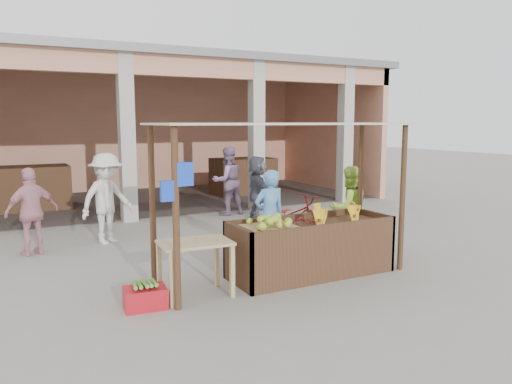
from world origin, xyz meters
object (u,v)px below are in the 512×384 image
fruit_stall (311,250)px  vendor_blue (269,212)px  red_crate (145,298)px  motorcycle (292,217)px  side_table (195,251)px  vendor_green (349,206)px

fruit_stall → vendor_blue: size_ratio=1.53×
red_crate → motorcycle: (3.71, 2.37, 0.32)m
vendor_blue → red_crate: bearing=24.2°
side_table → vendor_green: vendor_green is taller
vendor_green → motorcycle: 1.35m
red_crate → vendor_green: bearing=21.5°
fruit_stall → vendor_green: 1.82m
fruit_stall → vendor_blue: (-0.18, 1.02, 0.45)m
red_crate → vendor_green: 4.41m
vendor_blue → motorcycle: bearing=-137.3°
vendor_green → vendor_blue: bearing=3.9°
red_crate → vendor_green: vendor_green is taller
vendor_blue → side_table: bearing=30.2°
fruit_stall → side_table: bearing=-177.3°
fruit_stall → vendor_green: (1.49, 0.96, 0.44)m
red_crate → side_table: bearing=14.7°
fruit_stall → red_crate: bearing=-175.6°
fruit_stall → red_crate: size_ratio=4.88×
red_crate → vendor_green: size_ratio=0.32×
fruit_stall → side_table: 1.98m
vendor_blue → motorcycle: size_ratio=0.96×
side_table → vendor_blue: 2.12m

